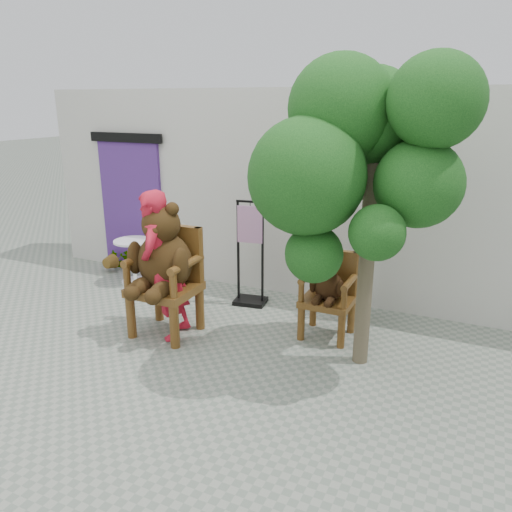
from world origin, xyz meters
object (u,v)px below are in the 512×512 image
at_px(chair_small, 329,287).
at_px(tree, 359,145).
at_px(chair_big, 164,261).
at_px(person, 163,266).
at_px(display_stand, 250,265).
at_px(stool_bucket, 360,273).
at_px(cafe_table, 134,256).

bearing_deg(chair_small, tree, -54.94).
bearing_deg(chair_big, person, -63.25).
height_order(chair_big, chair_small, chair_big).
relative_size(chair_small, person, 0.58).
distance_m(chair_big, display_stand, 1.46).
distance_m(chair_small, stool_bucket, 0.71).
bearing_deg(chair_small, stool_bucket, 72.74).
bearing_deg(tree, cafe_table, 163.92).
height_order(chair_small, tree, tree).
bearing_deg(display_stand, chair_big, -121.12).
xyz_separation_m(chair_small, cafe_table, (-3.39, 0.51, -0.20)).
distance_m(chair_small, display_stand, 1.41).
relative_size(person, stool_bucket, 1.25).
distance_m(person, stool_bucket, 2.57).
bearing_deg(tree, chair_big, -174.69).
bearing_deg(tree, person, -172.79).
distance_m(chair_small, cafe_table, 3.44).
xyz_separation_m(chair_small, stool_bucket, (0.21, 0.68, 0.01)).
xyz_separation_m(person, display_stand, (0.51, 1.38, -0.33)).
relative_size(chair_big, person, 0.93).
height_order(display_stand, stool_bucket, display_stand).
xyz_separation_m(cafe_table, tree, (3.80, -1.10, 1.97)).
distance_m(person, tree, 2.70).
xyz_separation_m(chair_big, chair_small, (1.86, 0.80, -0.32)).
height_order(display_stand, tree, tree).
xyz_separation_m(chair_big, cafe_table, (-1.53, 1.31, -0.51)).
height_order(chair_big, stool_bucket, chair_big).
bearing_deg(cafe_table, display_stand, -0.10).
height_order(person, tree, tree).
bearing_deg(cafe_table, stool_bucket, 2.72).
bearing_deg(chair_big, stool_bucket, 35.53).
xyz_separation_m(display_stand, stool_bucket, (1.53, 0.18, 0.06)).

